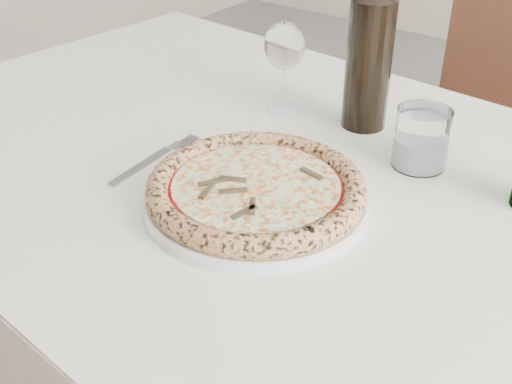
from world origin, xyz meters
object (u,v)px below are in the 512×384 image
Objects in this scene: chair_far at (480,140)px; plate at (256,199)px; pizza at (256,188)px; wine_glass at (284,48)px; dining_table at (294,219)px; tumbler at (421,142)px; wine_bottle at (370,51)px.

plate is (-0.05, -0.84, 0.23)m from chair_far.
plate is 0.02m from pizza.
chair_far reaches higher than wine_glass.
dining_table is 0.13m from plate.
tumbler is (0.29, -0.04, -0.08)m from wine_glass.
wine_bottle reaches higher than chair_far.
pizza is at bearing -93.54° from chair_far.
wine_glass is (-0.16, 0.29, 0.11)m from plate.
dining_table is at bearing 90.00° from pizza.
wine_bottle reaches higher than dining_table.
chair_far is 0.68m from wine_glass.
dining_table is 0.75m from chair_far.
wine_bottle is (-0.01, 0.22, 0.22)m from dining_table.
wine_glass is 0.52× the size of wine_bottle.
pizza is 0.28m from tumbler.
tumbler is at bearing 47.34° from dining_table.
chair_far is 3.00× the size of pizza.
dining_table is at bearing -132.66° from tumbler.
tumbler reaches higher than plate.
dining_table is 5.29× the size of pizza.
wine_bottle is at bearing 152.11° from tumbler.
chair_far is at bearing 86.46° from plate.
pizza is at bearing -61.32° from wine_glass.
plate is 0.35m from wine_glass.
dining_table is 0.15m from pizza.
wine_bottle is (-0.14, 0.07, 0.09)m from tumbler.
wine_glass is at bearing 171.55° from tumbler.
pizza reaches higher than dining_table.
pizza is at bearing -163.78° from plate.
pizza is at bearing -88.79° from wine_bottle.
chair_far is (0.05, 0.74, -0.14)m from dining_table.
chair_far is 2.94× the size of wine_bottle.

